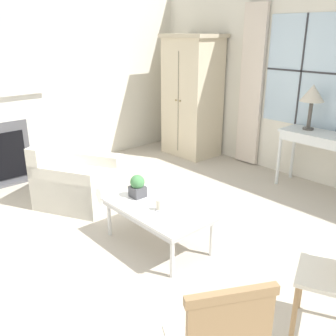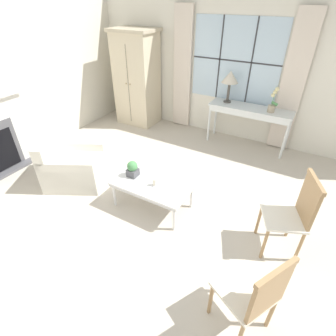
# 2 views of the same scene
# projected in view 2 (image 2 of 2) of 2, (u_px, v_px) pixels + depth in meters

# --- Properties ---
(ground_plane) EXTENTS (14.00, 14.00, 0.00)m
(ground_plane) POSITION_uv_depth(u_px,v_px,m) (152.00, 218.00, 3.62)
(ground_plane) COLOR #BCB2A3
(wall_back_windowed) EXTENTS (7.20, 0.14, 2.80)m
(wall_back_windowed) POSITION_uv_depth(u_px,v_px,m) (235.00, 68.00, 5.02)
(wall_back_windowed) COLOR silver
(wall_back_windowed) RESTS_ON ground_plane
(wall_left) EXTENTS (0.06, 7.20, 2.80)m
(wall_left) POSITION_uv_depth(u_px,v_px,m) (21.00, 76.00, 4.52)
(wall_left) COLOR silver
(wall_left) RESTS_ON ground_plane
(armoire) EXTENTS (0.94, 0.70, 2.00)m
(armoire) POSITION_uv_depth(u_px,v_px,m) (137.00, 79.00, 5.80)
(armoire) COLOR beige
(armoire) RESTS_ON ground_plane
(console_table) EXTENTS (1.55, 0.45, 0.80)m
(console_table) POSITION_uv_depth(u_px,v_px,m) (250.00, 112.00, 4.97)
(console_table) COLOR silver
(console_table) RESTS_ON ground_plane
(table_lamp) EXTENTS (0.31, 0.31, 0.60)m
(table_lamp) POSITION_uv_depth(u_px,v_px,m) (230.00, 78.00, 4.90)
(table_lamp) COLOR #4C4742
(table_lamp) RESTS_ON console_table
(potted_orchid) EXTENTS (0.16, 0.13, 0.45)m
(potted_orchid) POSITION_uv_depth(u_px,v_px,m) (273.00, 103.00, 4.65)
(potted_orchid) COLOR tan
(potted_orchid) RESTS_ON console_table
(armchair_upholstered) EXTENTS (1.13, 1.12, 0.78)m
(armchair_upholstered) POSITION_uv_depth(u_px,v_px,m) (74.00, 166.00, 4.21)
(armchair_upholstered) COLOR silver
(armchair_upholstered) RESTS_ON ground_plane
(side_chair_wooden) EXTENTS (0.58, 0.58, 1.03)m
(side_chair_wooden) POSITION_uv_depth(u_px,v_px,m) (295.00, 211.00, 2.89)
(side_chair_wooden) COLOR white
(side_chair_wooden) RESTS_ON ground_plane
(accent_chair_wooden) EXTENTS (0.60, 0.60, 1.00)m
(accent_chair_wooden) POSITION_uv_depth(u_px,v_px,m) (255.00, 293.00, 2.13)
(accent_chair_wooden) COLOR beige
(accent_chair_wooden) RESTS_ON ground_plane
(coffee_table) EXTENTS (1.08, 0.61, 0.42)m
(coffee_table) POSITION_uv_depth(u_px,v_px,m) (152.00, 185.00, 3.63)
(coffee_table) COLOR silver
(coffee_table) RESTS_ON ground_plane
(potted_plant_small) EXTENTS (0.15, 0.15, 0.24)m
(potted_plant_small) POSITION_uv_depth(u_px,v_px,m) (133.00, 169.00, 3.67)
(potted_plant_small) COLOR #4C4C51
(potted_plant_small) RESTS_ON coffee_table
(pillar_candle) EXTENTS (0.08, 0.08, 0.12)m
(pillar_candle) POSITION_uv_depth(u_px,v_px,m) (155.00, 182.00, 3.52)
(pillar_candle) COLOR silver
(pillar_candle) RESTS_ON coffee_table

